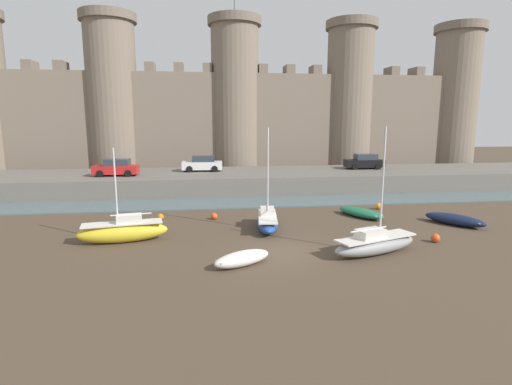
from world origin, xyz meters
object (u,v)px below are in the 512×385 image
object	(u,v)px
mooring_buoy_off_centre	(379,206)
car_quay_centre_east	(203,164)
rowboat_foreground_centre	(361,212)
mooring_buoy_near_shore	(214,216)
rowboat_foreground_left	(242,258)
sailboat_midflat_right	(123,231)
sailboat_near_channel_right	(375,243)
car_quay_west	(116,168)
mooring_buoy_mid_mud	(435,238)
sailboat_foreground_right	(267,221)
rowboat_midflat_centre	(455,219)
mooring_buoy_near_channel	(161,217)
car_quay_centre_west	(364,162)

from	to	relation	value
mooring_buoy_off_centre	car_quay_centre_east	xyz separation A→B (m)	(-13.84, 12.15, 2.29)
rowboat_foreground_centre	mooring_buoy_near_shore	xyz separation A→B (m)	(-10.66, 0.61, -0.10)
rowboat_foreground_left	mooring_buoy_near_shore	distance (m)	9.53
sailboat_midflat_right	rowboat_foreground_centre	distance (m)	16.52
sailboat_near_channel_right	car_quay_west	size ratio (longest dim) A/B	1.61
mooring_buoy_mid_mud	mooring_buoy_near_shore	world-z (taller)	mooring_buoy_mid_mud
sailboat_foreground_right	mooring_buoy_near_shore	distance (m)	4.57
rowboat_foreground_centre	sailboat_foreground_right	xyz separation A→B (m)	(-7.31, -2.48, 0.23)
mooring_buoy_near_shore	sailboat_midflat_right	bearing A→B (deg)	-138.33
rowboat_midflat_centre	mooring_buoy_off_centre	distance (m)	6.06
sailboat_foreground_right	mooring_buoy_off_centre	bearing A→B (deg)	25.99
sailboat_midflat_right	mooring_buoy_near_channel	xyz separation A→B (m)	(1.56, 5.04, -0.44)
sailboat_foreground_right	car_quay_centre_east	size ratio (longest dim) A/B	1.57
mooring_buoy_near_shore	mooring_buoy_near_channel	bearing A→B (deg)	175.47
rowboat_foreground_left	mooring_buoy_mid_mud	bearing A→B (deg)	11.57
mooring_buoy_near_channel	car_quay_centre_west	size ratio (longest dim) A/B	0.11
sailboat_midflat_right	mooring_buoy_mid_mud	size ratio (longest dim) A/B	10.66
rowboat_foreground_left	car_quay_west	bearing A→B (deg)	115.81
rowboat_midflat_centre	car_quay_centre_west	world-z (taller)	car_quay_centre_west
car_quay_west	mooring_buoy_near_channel	bearing A→B (deg)	-64.84
rowboat_midflat_centre	car_quay_centre_east	distance (m)	24.33
mooring_buoy_off_centre	car_quay_centre_west	distance (m)	12.75
rowboat_foreground_centre	mooring_buoy_off_centre	size ratio (longest dim) A/B	7.93
sailboat_near_channel_right	mooring_buoy_mid_mud	bearing A→B (deg)	19.09
sailboat_near_channel_right	mooring_buoy_off_centre	bearing A→B (deg)	64.78
mooring_buoy_off_centre	sailboat_midflat_right	bearing A→B (deg)	-160.86
car_quay_centre_east	sailboat_midflat_right	bearing A→B (deg)	-103.75
car_quay_centre_east	car_quay_west	world-z (taller)	same
rowboat_midflat_centre	rowboat_foreground_left	bearing A→B (deg)	-158.63
rowboat_foreground_left	mooring_buoy_near_channel	world-z (taller)	rowboat_foreground_left
sailboat_near_channel_right	car_quay_centre_east	world-z (taller)	sailboat_near_channel_right
rowboat_midflat_centre	sailboat_foreground_right	xyz separation A→B (m)	(-12.71, 0.53, 0.18)
rowboat_foreground_left	car_quay_west	xyz separation A→B (m)	(-10.02, 20.73, 2.17)
mooring_buoy_near_shore	car_quay_centre_west	distance (m)	21.68
sailboat_foreground_right	mooring_buoy_mid_mud	bearing A→B (deg)	-23.72
sailboat_foreground_right	rowboat_foreground_left	bearing A→B (deg)	-109.42
rowboat_midflat_centre	rowboat_foreground_centre	xyz separation A→B (m)	(-5.40, 3.01, -0.05)
rowboat_foreground_centre	sailboat_midflat_right	bearing A→B (deg)	-165.50
mooring_buoy_mid_mud	sailboat_near_channel_right	bearing A→B (deg)	-160.91
sailboat_near_channel_right	mooring_buoy_mid_mud	size ratio (longest dim) A/B	13.00
mooring_buoy_near_shore	car_quay_centre_east	distance (m)	14.01
sailboat_near_channel_right	car_quay_centre_west	distance (m)	23.90
rowboat_midflat_centre	mooring_buoy_near_channel	xyz separation A→B (m)	(-19.83, 3.91, -0.15)
mooring_buoy_near_shore	sailboat_foreground_right	bearing A→B (deg)	-42.61
sailboat_near_channel_right	car_quay_centre_west	bearing A→B (deg)	69.17
sailboat_near_channel_right	rowboat_foreground_centre	size ratio (longest dim) A/B	1.63
rowboat_midflat_centre	sailboat_midflat_right	world-z (taller)	sailboat_midflat_right
rowboat_foreground_left	car_quay_centre_west	bearing A→B (deg)	56.01
mooring_buoy_near_shore	car_quay_centre_west	xyz separation A→B (m)	(16.69, 13.64, 2.31)
sailboat_midflat_right	rowboat_foreground_left	world-z (taller)	sailboat_midflat_right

